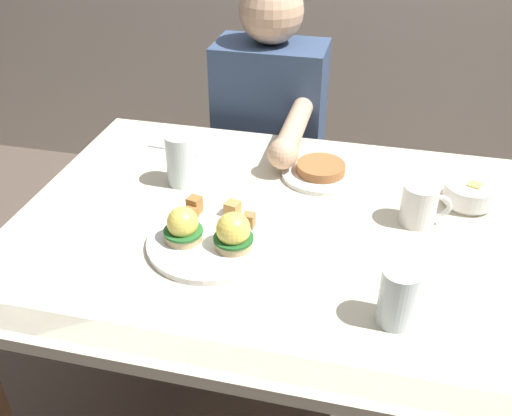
{
  "coord_description": "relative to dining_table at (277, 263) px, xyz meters",
  "views": [
    {
      "loc": [
        0.2,
        -1.04,
        1.48
      ],
      "look_at": [
        -0.05,
        0.0,
        0.78
      ],
      "focal_mm": 40.55,
      "sensor_mm": 36.0,
      "label": 1
    }
  ],
  "objects": [
    {
      "name": "fruit_bowl",
      "position": [
        0.42,
        0.19,
        0.14
      ],
      "size": [
        0.12,
        0.12,
        0.06
      ],
      "color": "white",
      "rests_on": "dining_table"
    },
    {
      "name": "diner_person",
      "position": [
        -0.15,
        0.6,
        0.02
      ],
      "size": [
        0.34,
        0.54,
        1.14
      ],
      "color": "#33333D",
      "rests_on": "ground_plane"
    },
    {
      "name": "water_glass_near",
      "position": [
        -0.27,
        0.13,
        0.16
      ],
      "size": [
        0.07,
        0.07,
        0.13
      ],
      "color": "silver",
      "rests_on": "dining_table"
    },
    {
      "name": "side_plate",
      "position": [
        0.06,
        0.24,
        0.12
      ],
      "size": [
        0.2,
        0.2,
        0.04
      ],
      "color": "white",
      "rests_on": "dining_table"
    },
    {
      "name": "water_glass_far",
      "position": [
        0.27,
        -0.24,
        0.16
      ],
      "size": [
        0.07,
        0.07,
        0.11
      ],
      "color": "silver",
      "rests_on": "dining_table"
    },
    {
      "name": "coffee_mug",
      "position": [
        0.3,
        0.09,
        0.16
      ],
      "size": [
        0.11,
        0.08,
        0.09
      ],
      "color": "white",
      "rests_on": "dining_table"
    },
    {
      "name": "dining_table",
      "position": [
        0.0,
        0.0,
        0.0
      ],
      "size": [
        1.2,
        0.9,
        0.74
      ],
      "color": "beige",
      "rests_on": "ground_plane"
    },
    {
      "name": "fork",
      "position": [
        -0.34,
        0.29,
        0.11
      ],
      "size": [
        0.16,
        0.03,
        0.0
      ],
      "color": "silver",
      "rests_on": "dining_table"
    },
    {
      "name": "eggs_benedict_plate",
      "position": [
        -0.13,
        -0.1,
        0.13
      ],
      "size": [
        0.27,
        0.27,
        0.09
      ],
      "color": "white",
      "rests_on": "dining_table"
    }
  ]
}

